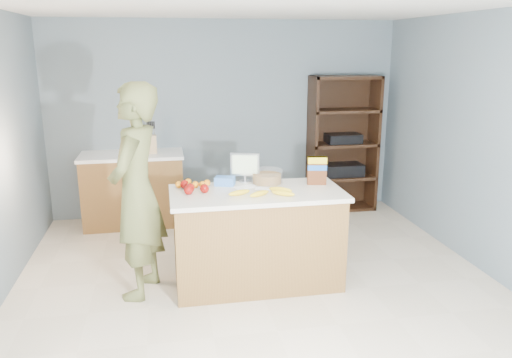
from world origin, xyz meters
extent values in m
cube|color=beige|center=(0.00, 0.00, 0.00)|extent=(4.50, 5.00, 0.02)
cube|color=slate|center=(0.00, 2.50, 1.25)|extent=(4.50, 0.02, 2.50)
cube|color=slate|center=(0.00, -2.50, 1.25)|extent=(4.50, 0.02, 2.50)
cube|color=slate|center=(2.25, 0.00, 1.25)|extent=(0.02, 5.00, 2.50)
cube|color=white|center=(0.00, 0.00, 2.50)|extent=(4.50, 5.00, 0.02)
cube|color=brown|center=(0.00, 0.30, 0.43)|extent=(1.50, 0.70, 0.86)
cube|color=silver|center=(0.00, 0.30, 0.88)|extent=(1.56, 0.76, 0.04)
cube|color=black|center=(0.00, 0.30, 0.05)|extent=(1.46, 0.66, 0.10)
cube|color=brown|center=(-1.20, 2.20, 0.43)|extent=(1.20, 0.60, 0.86)
cube|color=white|center=(-1.20, 2.20, 0.88)|extent=(1.24, 0.62, 0.04)
cube|color=black|center=(1.55, 2.48, 0.90)|extent=(0.90, 0.04, 1.80)
cube|color=black|center=(1.12, 2.30, 0.90)|extent=(0.04, 0.40, 1.80)
cube|color=black|center=(1.98, 2.30, 0.90)|extent=(0.04, 0.40, 1.80)
cube|color=black|center=(1.55, 2.30, 0.02)|extent=(0.90, 0.40, 0.04)
cube|color=black|center=(1.55, 2.30, 0.45)|extent=(0.90, 0.40, 0.04)
cube|color=black|center=(1.55, 2.30, 0.90)|extent=(0.90, 0.40, 0.04)
cube|color=black|center=(1.55, 2.30, 1.35)|extent=(0.90, 0.40, 0.04)
cube|color=black|center=(1.55, 2.30, 1.78)|extent=(0.90, 0.40, 0.04)
cube|color=black|center=(1.55, 2.30, 0.55)|extent=(0.55, 0.32, 0.16)
cube|color=black|center=(1.55, 2.30, 0.98)|extent=(0.45, 0.30, 0.12)
imported|color=brown|center=(-1.06, 0.32, 0.94)|extent=(0.64, 0.79, 1.89)
cube|color=tan|center=(-0.95, 2.18, 1.01)|extent=(0.12, 0.10, 0.22)
cylinder|color=black|center=(-0.99, 2.18, 1.17)|extent=(0.02, 0.02, 0.09)
cylinder|color=black|center=(-0.97, 2.18, 1.17)|extent=(0.02, 0.02, 0.09)
cylinder|color=black|center=(-0.95, 2.18, 1.17)|extent=(0.02, 0.02, 0.09)
cylinder|color=black|center=(-0.93, 2.18, 1.17)|extent=(0.02, 0.02, 0.09)
cylinder|color=black|center=(-0.91, 2.18, 1.17)|extent=(0.02, 0.02, 0.09)
cube|color=white|center=(-0.08, 0.45, 0.90)|extent=(0.24, 0.18, 0.00)
cube|color=white|center=(0.11, 0.37, 0.90)|extent=(0.24, 0.17, 0.00)
ellipsoid|color=yellow|center=(-0.18, 0.20, 0.92)|extent=(0.22, 0.13, 0.05)
ellipsoid|color=yellow|center=(-0.01, 0.14, 0.92)|extent=(0.21, 0.16, 0.05)
ellipsoid|color=yellow|center=(0.20, 0.22, 0.92)|extent=(0.21, 0.16, 0.05)
ellipsoid|color=yellow|center=(0.20, 0.11, 0.92)|extent=(0.20, 0.17, 0.05)
sphere|color=maroon|center=(-0.64, 0.50, 0.94)|extent=(0.08, 0.08, 0.08)
sphere|color=maroon|center=(-0.47, 0.33, 0.94)|extent=(0.08, 0.08, 0.08)
sphere|color=maroon|center=(-0.61, 0.30, 0.94)|extent=(0.08, 0.08, 0.08)
sphere|color=maroon|center=(-0.59, 0.38, 0.94)|extent=(0.08, 0.08, 0.08)
sphere|color=orange|center=(-0.60, 0.49, 0.93)|extent=(0.06, 0.06, 0.06)
sphere|color=orange|center=(-0.60, 0.62, 0.93)|extent=(0.06, 0.06, 0.06)
sphere|color=orange|center=(-0.47, 0.49, 0.93)|extent=(0.06, 0.06, 0.06)
sphere|color=orange|center=(-0.43, 0.54, 0.93)|extent=(0.06, 0.06, 0.06)
sphere|color=orange|center=(-0.69, 0.54, 0.93)|extent=(0.06, 0.06, 0.06)
sphere|color=orange|center=(-0.54, 0.51, 0.93)|extent=(0.06, 0.06, 0.06)
cube|color=blue|center=(-0.26, 0.55, 0.94)|extent=(0.21, 0.17, 0.08)
cylinder|color=#267219|center=(0.14, 0.55, 0.95)|extent=(0.27, 0.27, 0.09)
cylinder|color=white|center=(0.14, 0.55, 0.97)|extent=(0.30, 0.30, 0.13)
cylinder|color=silver|center=(-0.05, 0.64, 0.91)|extent=(0.12, 0.12, 0.01)
cylinder|color=silver|center=(-0.05, 0.64, 0.94)|extent=(0.02, 0.02, 0.05)
cube|color=silver|center=(-0.05, 0.64, 1.07)|extent=(0.28, 0.12, 0.22)
cube|color=yellow|center=(-0.06, 0.62, 1.07)|extent=(0.23, 0.08, 0.18)
cube|color=#592B14|center=(0.60, 0.42, 1.03)|extent=(0.19, 0.09, 0.27)
cube|color=yellow|center=(0.60, 0.42, 1.14)|extent=(0.19, 0.10, 0.06)
cube|color=blue|center=(0.60, 0.42, 1.07)|extent=(0.19, 0.10, 0.05)
camera|label=1|loc=(-0.81, -3.94, 2.15)|focal=35.00mm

